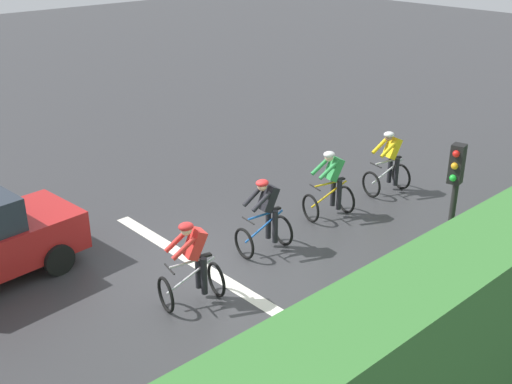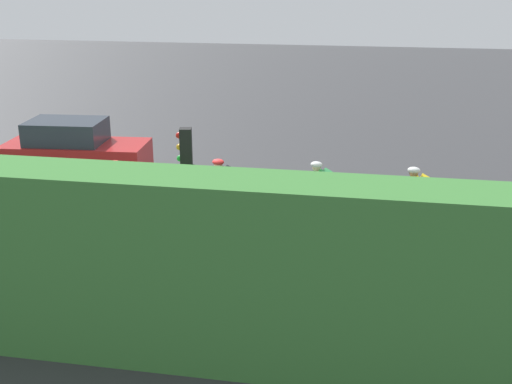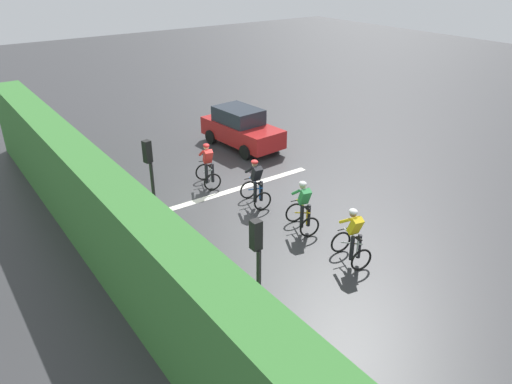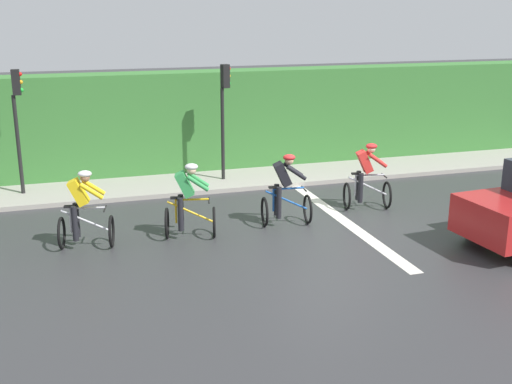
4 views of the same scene
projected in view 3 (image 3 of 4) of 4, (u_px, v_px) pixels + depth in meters
ground_plane at (238, 194)px, 18.01m from camera, size 80.00×80.00×0.00m
sidewalk_kerb at (154, 255)px, 14.29m from camera, size 2.80×23.40×0.12m
stone_wall_low at (124, 258)px, 13.72m from camera, size 0.44×23.40×0.58m
hedge_wall at (108, 224)px, 13.03m from camera, size 1.10×23.40×3.03m
road_marking_stop_line at (232, 190)px, 18.29m from camera, size 7.00×0.30×0.01m
cyclist_lead at (353, 238)px, 13.75m from camera, size 0.87×1.19×1.66m
cyclist_second at (303, 208)px, 15.37m from camera, size 0.91×1.21×1.66m
cyclist_mid at (256, 184)px, 16.93m from camera, size 0.80×1.15×1.66m
cyclist_fourth at (208, 166)px, 18.34m from camera, size 0.89×1.20×1.66m
car_red at (241, 128)px, 22.08m from camera, size 2.14×4.22×1.76m
traffic_light_near_crossing at (151, 178)px, 13.95m from camera, size 0.24×0.31×3.34m
traffic_light_far_junction at (257, 269)px, 9.93m from camera, size 0.20×0.31×3.34m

